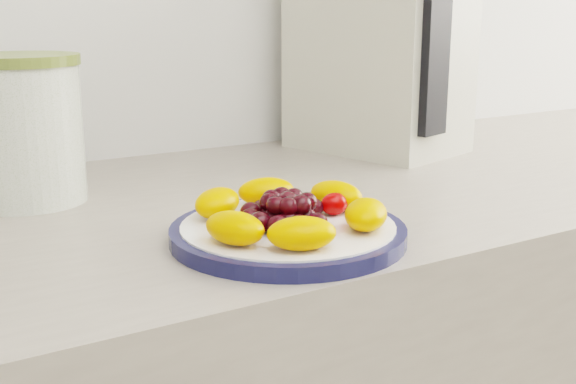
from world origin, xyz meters
TOP-DOWN VIEW (x-y plane):
  - plate_rim at (-0.11, 1.02)m, footprint 0.23×0.23m
  - plate_face at (-0.11, 1.02)m, footprint 0.21×0.21m
  - canister at (-0.30, 1.31)m, footprint 0.17×0.17m
  - canister_lid at (-0.30, 1.31)m, footprint 0.18×0.18m
  - appliance_body at (0.26, 1.36)m, footprint 0.24×0.29m
  - appliance_panel at (0.25, 1.22)m, footprint 0.06×0.03m
  - fruit_plate at (-0.11, 1.02)m, footprint 0.20×0.20m

SIDE VIEW (x-z plane):
  - plate_rim at x=-0.11m, z-range 0.90..0.91m
  - plate_face at x=-0.11m, z-range 0.90..0.92m
  - fruit_plate at x=-0.11m, z-range 0.91..0.95m
  - canister at x=-0.30m, z-range 0.90..1.06m
  - appliance_body at x=0.26m, z-range 0.90..1.22m
  - appliance_panel at x=0.25m, z-range 0.95..1.18m
  - canister_lid at x=-0.30m, z-range 1.06..1.07m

